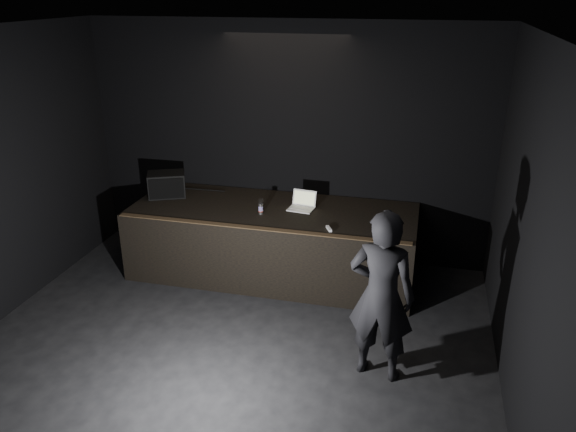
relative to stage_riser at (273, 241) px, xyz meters
The scene contains 11 objects.
ground 2.78m from the stage_riser, 90.00° to the right, with size 7.00×7.00×0.00m, color black.
room_walls 3.13m from the stage_riser, 90.00° to the right, with size 6.10×7.10×3.52m.
stage_riser is the anchor object (origin of this frame).
riser_lip 0.87m from the stage_riser, 90.00° to the right, with size 3.92×0.10×0.01m, color brown.
stage_monitor 1.80m from the stage_riser, behind, with size 0.64×0.57×0.36m.
cable 1.48m from the stage_riser, 159.22° to the left, with size 0.02×0.02×0.80m, color black.
laptop 0.70m from the stage_riser, 18.20° to the left, with size 0.38×0.35×0.24m.
beer_can 0.63m from the stage_riser, 116.08° to the right, with size 0.06×0.06×0.15m.
plastic_cup 0.59m from the stage_riser, 157.11° to the left, with size 0.08×0.08×0.10m, color white.
wii_remote 1.16m from the stage_riser, 30.36° to the right, with size 0.04×0.16×0.03m, color white.
person 2.63m from the stage_riser, 48.99° to the right, with size 0.69×0.46×1.90m, color black.
Camera 1 is at (1.99, -4.33, 3.90)m, focal length 35.00 mm.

